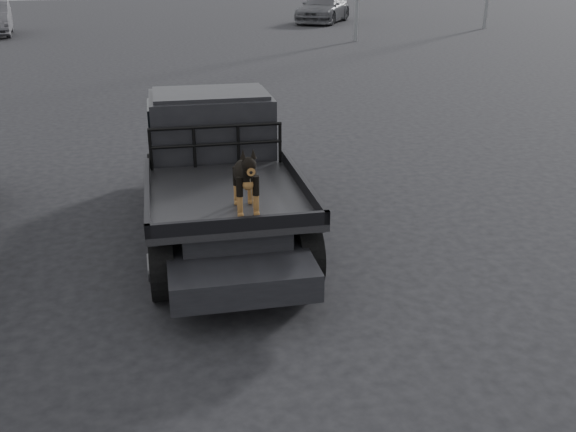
{
  "coord_description": "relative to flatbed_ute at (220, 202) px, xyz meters",
  "views": [
    {
      "loc": [
        0.02,
        -6.16,
        3.57
      ],
      "look_at": [
        1.23,
        -0.3,
        1.16
      ],
      "focal_mm": 40.0,
      "sensor_mm": 36.0,
      "label": 1
    }
  ],
  "objects": [
    {
      "name": "distant_car_b",
      "position": [
        9.38,
        30.53,
        0.35
      ],
      "size": [
        4.75,
        5.97,
        1.62
      ],
      "primitive_type": "imported",
      "rotation": [
        0.0,
        0.0,
        -0.52
      ],
      "color": "#4F4F54",
      "rests_on": "ground"
    },
    {
      "name": "headache_rack",
      "position": [
        0.0,
        0.2,
        0.74
      ],
      "size": [
        1.8,
        0.08,
        0.55
      ],
      "primitive_type": null,
      "color": "black",
      "rests_on": "flatbed_ute"
    },
    {
      "name": "ute_cab",
      "position": [
        0.0,
        0.95,
        0.9
      ],
      "size": [
        1.72,
        1.3,
        0.88
      ],
      "primitive_type": null,
      "color": "black",
      "rests_on": "flatbed_ute"
    },
    {
      "name": "flatbed_ute",
      "position": [
        0.0,
        0.0,
        0.0
      ],
      "size": [
        2.0,
        5.4,
        0.92
      ],
      "primitive_type": null,
      "color": "black",
      "rests_on": "ground"
    },
    {
      "name": "ground",
      "position": [
        -0.77,
        -2.09,
        -0.46
      ],
      "size": [
        120.0,
        120.0,
        0.0
      ],
      "primitive_type": "plane",
      "color": "black",
      "rests_on": "ground"
    },
    {
      "name": "dog",
      "position": [
        0.15,
        -1.52,
        0.83
      ],
      "size": [
        0.32,
        0.6,
        0.74
      ],
      "primitive_type": null,
      "color": "black",
      "rests_on": "flatbed_ute"
    }
  ]
}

